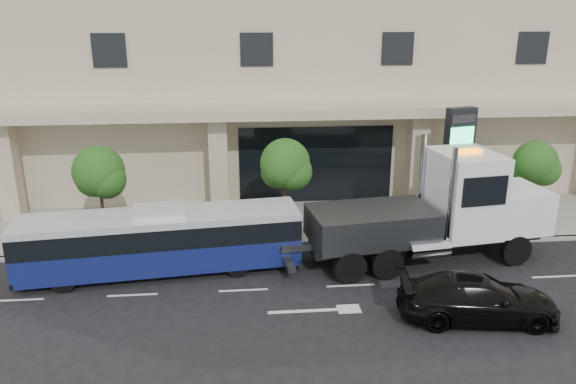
# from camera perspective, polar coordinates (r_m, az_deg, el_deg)

# --- Properties ---
(ground) EXTENTS (120.00, 120.00, 0.00)m
(ground) POSITION_cam_1_polar(r_m,az_deg,el_deg) (22.70, 5.61, -7.71)
(ground) COLOR black
(ground) RESTS_ON ground
(sidewalk) EXTENTS (120.00, 6.00, 0.15)m
(sidewalk) POSITION_cam_1_polar(r_m,az_deg,el_deg) (27.20, 3.67, -3.04)
(sidewalk) COLOR gray
(sidewalk) RESTS_ON ground
(curb) EXTENTS (120.00, 0.30, 0.15)m
(curb) POSITION_cam_1_polar(r_m,az_deg,el_deg) (24.46, 4.75, -5.54)
(curb) COLOR gray
(curb) RESTS_ON ground
(convention_center) EXTENTS (60.00, 17.60, 20.00)m
(convention_center) POSITION_cam_1_polar(r_m,az_deg,el_deg) (35.73, 1.30, 18.22)
(convention_center) COLOR tan
(convention_center) RESTS_ON ground
(tree_left) EXTENTS (2.27, 2.20, 4.22)m
(tree_left) POSITION_cam_1_polar(r_m,az_deg,el_deg) (25.29, -18.60, 1.66)
(tree_left) COLOR #422B19
(tree_left) RESTS_ON sidewalk
(tree_mid) EXTENTS (2.28, 2.20, 4.38)m
(tree_mid) POSITION_cam_1_polar(r_m,az_deg,el_deg) (24.64, -0.23, 2.56)
(tree_mid) COLOR #422B19
(tree_mid) RESTS_ON sidewalk
(tree_right) EXTENTS (2.10, 2.00, 4.04)m
(tree_right) POSITION_cam_1_polar(r_m,az_deg,el_deg) (28.12, 23.83, 2.48)
(tree_right) COLOR #422B19
(tree_right) RESTS_ON sidewalk
(city_bus) EXTENTS (10.84, 3.37, 2.70)m
(city_bus) POSITION_cam_1_polar(r_m,az_deg,el_deg) (22.24, -12.78, -4.77)
(city_bus) COLOR black
(city_bus) RESTS_ON ground
(tow_truck) EXTENTS (11.15, 3.95, 5.05)m
(tow_truck) POSITION_cam_1_polar(r_m,az_deg,el_deg) (23.43, 15.17, -1.95)
(tow_truck) COLOR #2D3033
(tow_truck) RESTS_ON ground
(black_sedan) EXTENTS (5.45, 2.77, 1.52)m
(black_sedan) POSITION_cam_1_polar(r_m,az_deg,el_deg) (19.85, 18.73, -10.18)
(black_sedan) COLOR black
(black_sedan) RESTS_ON ground
(signage_pylon) EXTENTS (1.46, 0.84, 5.54)m
(signage_pylon) POSITION_cam_1_polar(r_m,az_deg,el_deg) (26.93, 16.78, 2.48)
(signage_pylon) COLOR black
(signage_pylon) RESTS_ON sidewalk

